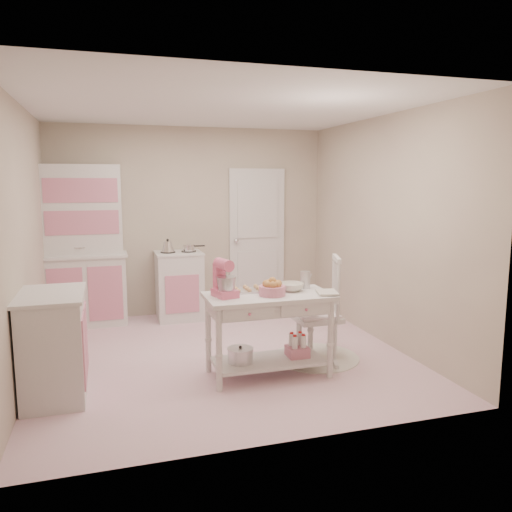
{
  "coord_description": "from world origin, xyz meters",
  "views": [
    {
      "loc": [
        -1.15,
        -5.05,
        1.87
      ],
      "look_at": [
        0.32,
        -0.16,
        1.09
      ],
      "focal_mm": 35.0,
      "sensor_mm": 36.0,
      "label": 1
    }
  ],
  "objects_px": {
    "stand_mixer": "(225,279)",
    "bread_basket": "(272,291)",
    "work_table": "(268,335)",
    "stove": "(179,285)",
    "hutch": "(84,246)",
    "base_cabinet": "(54,345)",
    "rocking_chair": "(316,308)"
  },
  "relations": [
    {
      "from": "stand_mixer",
      "to": "rocking_chair",
      "type": "bearing_deg",
      "value": -0.05
    },
    {
      "from": "hutch",
      "to": "bread_basket",
      "type": "relative_size",
      "value": 8.32
    },
    {
      "from": "stove",
      "to": "bread_basket",
      "type": "relative_size",
      "value": 3.68
    },
    {
      "from": "hutch",
      "to": "rocking_chair",
      "type": "relative_size",
      "value": 1.89
    },
    {
      "from": "work_table",
      "to": "stand_mixer",
      "type": "distance_m",
      "value": 0.71
    },
    {
      "from": "stove",
      "to": "rocking_chair",
      "type": "relative_size",
      "value": 0.84
    },
    {
      "from": "base_cabinet",
      "to": "bread_basket",
      "type": "relative_size",
      "value": 3.68
    },
    {
      "from": "hutch",
      "to": "base_cabinet",
      "type": "relative_size",
      "value": 2.26
    },
    {
      "from": "stove",
      "to": "work_table",
      "type": "distance_m",
      "value": 2.33
    },
    {
      "from": "base_cabinet",
      "to": "work_table",
      "type": "bearing_deg",
      "value": -2.51
    },
    {
      "from": "rocking_chair",
      "to": "stand_mixer",
      "type": "xyz_separation_m",
      "value": [
        -1.05,
        -0.27,
        0.42
      ]
    },
    {
      "from": "base_cabinet",
      "to": "bread_basket",
      "type": "bearing_deg",
      "value": -3.95
    },
    {
      "from": "stove",
      "to": "bread_basket",
      "type": "height_order",
      "value": "stove"
    },
    {
      "from": "hutch",
      "to": "bread_basket",
      "type": "xyz_separation_m",
      "value": [
        1.75,
        -2.37,
        -0.19
      ]
    },
    {
      "from": "bread_basket",
      "to": "base_cabinet",
      "type": "bearing_deg",
      "value": 176.05
    },
    {
      "from": "base_cabinet",
      "to": "rocking_chair",
      "type": "xyz_separation_m",
      "value": [
        2.55,
        0.21,
        0.09
      ]
    },
    {
      "from": "base_cabinet",
      "to": "rocking_chair",
      "type": "height_order",
      "value": "rocking_chair"
    },
    {
      "from": "hutch",
      "to": "work_table",
      "type": "distance_m",
      "value": 2.96
    },
    {
      "from": "hutch",
      "to": "stove",
      "type": "xyz_separation_m",
      "value": [
        1.2,
        -0.05,
        -0.58
      ]
    },
    {
      "from": "stove",
      "to": "stand_mixer",
      "type": "bearing_deg",
      "value": -87.13
    },
    {
      "from": "hutch",
      "to": "base_cabinet",
      "type": "xyz_separation_m",
      "value": [
        -0.2,
        -2.23,
        -0.58
      ]
    },
    {
      "from": "base_cabinet",
      "to": "bread_basket",
      "type": "height_order",
      "value": "base_cabinet"
    },
    {
      "from": "work_table",
      "to": "stand_mixer",
      "type": "relative_size",
      "value": 3.53
    },
    {
      "from": "stove",
      "to": "work_table",
      "type": "relative_size",
      "value": 0.77
    },
    {
      "from": "work_table",
      "to": "bread_basket",
      "type": "bearing_deg",
      "value": -68.2
    },
    {
      "from": "bread_basket",
      "to": "stove",
      "type": "bearing_deg",
      "value": 103.41
    },
    {
      "from": "stand_mixer",
      "to": "bread_basket",
      "type": "relative_size",
      "value": 1.36
    },
    {
      "from": "base_cabinet",
      "to": "stand_mixer",
      "type": "relative_size",
      "value": 2.71
    },
    {
      "from": "stand_mixer",
      "to": "bread_basket",
      "type": "distance_m",
      "value": 0.46
    },
    {
      "from": "stove",
      "to": "rocking_chair",
      "type": "xyz_separation_m",
      "value": [
        1.16,
        -1.97,
        0.09
      ]
    },
    {
      "from": "work_table",
      "to": "rocking_chair",
      "type": "bearing_deg",
      "value": 25.12
    },
    {
      "from": "base_cabinet",
      "to": "work_table",
      "type": "distance_m",
      "value": 1.93
    }
  ]
}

